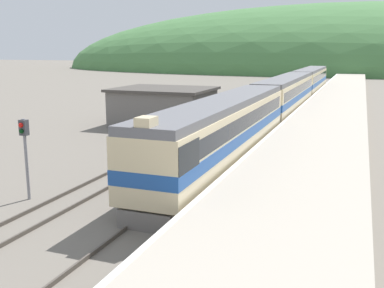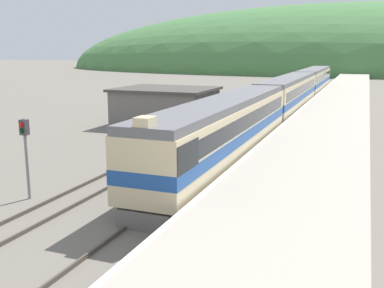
{
  "view_description": "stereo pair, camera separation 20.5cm",
  "coord_description": "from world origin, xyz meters",
  "px_view_note": "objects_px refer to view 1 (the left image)",
  "views": [
    {
      "loc": [
        7.4,
        -1.25,
        6.83
      ],
      "look_at": [
        -0.04,
        18.56,
        2.38
      ],
      "focal_mm": 42.0,
      "sensor_mm": 36.0,
      "label": 1
    },
    {
      "loc": [
        7.59,
        -1.17,
        6.83
      ],
      "look_at": [
        -0.04,
        18.56,
        2.38
      ],
      "focal_mm": 42.0,
      "sensor_mm": 36.0,
      "label": 2
    }
  ],
  "objects_px": {
    "signal_post_siding": "(25,142)",
    "carriage_third": "(311,80)",
    "express_train_lead_car": "(224,130)",
    "carriage_second": "(286,94)"
  },
  "relations": [
    {
      "from": "carriage_third",
      "to": "signal_post_siding",
      "type": "bearing_deg",
      "value": -96.88
    },
    {
      "from": "carriage_second",
      "to": "express_train_lead_car",
      "type": "bearing_deg",
      "value": -90.0
    },
    {
      "from": "express_train_lead_car",
      "to": "carriage_third",
      "type": "distance_m",
      "value": 46.88
    },
    {
      "from": "carriage_third",
      "to": "carriage_second",
      "type": "bearing_deg",
      "value": -90.0
    },
    {
      "from": "signal_post_siding",
      "to": "carriage_third",
      "type": "bearing_deg",
      "value": 83.12
    },
    {
      "from": "carriage_second",
      "to": "signal_post_siding",
      "type": "bearing_deg",
      "value": -101.79
    },
    {
      "from": "signal_post_siding",
      "to": "carriage_second",
      "type": "bearing_deg",
      "value": 78.21
    },
    {
      "from": "express_train_lead_car",
      "to": "signal_post_siding",
      "type": "height_order",
      "value": "express_train_lead_car"
    },
    {
      "from": "carriage_second",
      "to": "signal_post_siding",
      "type": "distance_m",
      "value": 32.99
    },
    {
      "from": "express_train_lead_car",
      "to": "carriage_second",
      "type": "height_order",
      "value": "express_train_lead_car"
    }
  ]
}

